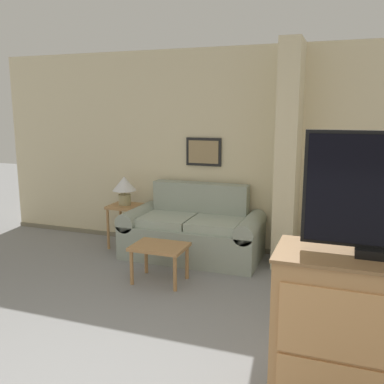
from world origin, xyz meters
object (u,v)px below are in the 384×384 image
coffee_table (160,251)px  table_lamp (124,186)px  couch (193,232)px  tv_dresser (370,342)px  tv (383,196)px

coffee_table → table_lamp: size_ratio=1.51×
couch → tv_dresser: bearing=-51.1°
couch → tv: tv is taller
table_lamp → tv_dresser: 3.84m
coffee_table → tv_dresser: bearing=-37.1°
table_lamp → tv_dresser: tv_dresser is taller
tv_dresser → table_lamp: bearing=140.0°
tv_dresser → coffee_table: bearing=142.9°
tv_dresser → couch: bearing=128.9°
coffee_table → tv: bearing=-37.1°
coffee_table → tv: size_ratio=0.69×
coffee_table → tv: tv is taller
tv → tv_dresser: bearing=-90.0°
tv_dresser → tv: size_ratio=1.33×
table_lamp → tv_dresser: bearing=-40.0°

